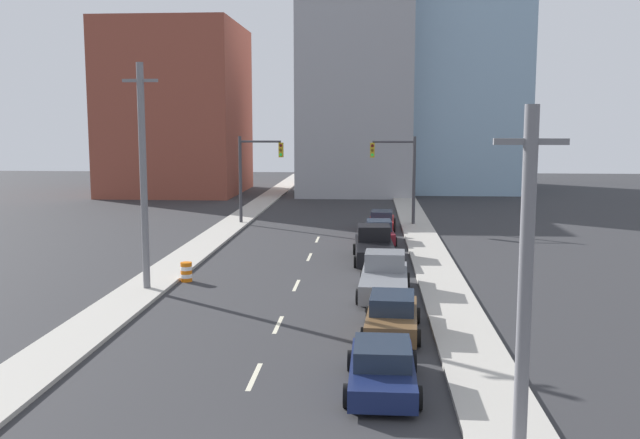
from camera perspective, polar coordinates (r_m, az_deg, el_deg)
The scene contains 21 objects.
sidewalk_left at distance 60.58m, azimuth -5.91°, elevation 0.45°, with size 2.28×94.06×0.16m.
sidewalk_right at distance 59.78m, azimuth 7.36°, elevation 0.33°, with size 2.28×94.06×0.16m.
lane_stripe_at_9m at distance 22.39m, azimuth -5.27°, elevation -12.39°, with size 0.16×2.40×0.01m, color beige.
lane_stripe_at_14m at distance 27.73m, azimuth -3.36°, elevation -8.39°, with size 0.16×2.40×0.01m, color beige.
lane_stripe_at_21m at distance 34.19m, azimuth -1.91°, elevation -5.28°, with size 0.16×2.40×0.01m, color beige.
lane_stripe_at_28m at distance 41.30m, azimuth -0.86°, elevation -3.02°, with size 0.16×2.40×0.01m, color beige.
lane_stripe_at_35m at distance 47.45m, azimuth -0.21°, elevation -1.61°, with size 0.16×2.40×0.01m, color beige.
building_brick_left at distance 81.00m, azimuth -11.33°, elevation 8.61°, with size 14.00×16.00×18.35m.
building_office_center at distance 82.28m, azimuth 2.89°, elevation 10.94°, with size 12.00×20.00×24.69m.
building_glass_right at distance 87.77m, azimuth 11.31°, elevation 16.24°, with size 13.00×20.00×41.85m.
traffic_signal_left at distance 54.44m, azimuth -5.49°, elevation 4.06°, with size 3.42×0.35×6.72m.
traffic_signal_right at distance 53.75m, azimuth 6.61°, elevation 3.99°, with size 3.42×0.35×6.72m.
utility_pole_right_near at distance 16.47m, azimuth 16.11°, elevation -4.95°, with size 1.60×0.32×8.10m.
utility_pole_left_mid at distance 33.22m, azimuth -13.95°, elevation 3.38°, with size 1.60×0.32×10.37m.
traffic_barrel at distance 35.52m, azimuth -10.65°, elevation -4.14°, with size 0.56×0.56×0.95m.
sedan_navy at distance 21.22m, azimuth 5.00°, elevation -11.73°, with size 2.17×4.69×1.38m.
sedan_brown at distance 26.57m, azimuth 5.79°, elevation -7.65°, with size 2.29×4.84×1.47m.
pickup_truck_gray at distance 32.41m, azimuth 5.17°, elevation -4.67°, with size 2.50×5.82×1.83m.
pickup_truck_black at distance 40.32m, azimuth 4.36°, elevation -2.19°, with size 2.52×6.34×1.89m.
sedan_maroon at distance 46.36m, azimuth 4.75°, elevation -1.04°, with size 2.22×4.75×1.46m.
sedan_red at distance 52.14m, azimuth 4.95°, elevation -0.10°, with size 2.17×4.74×1.37m.
Camera 1 is at (3.49, -12.16, 7.69)m, focal length 40.00 mm.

